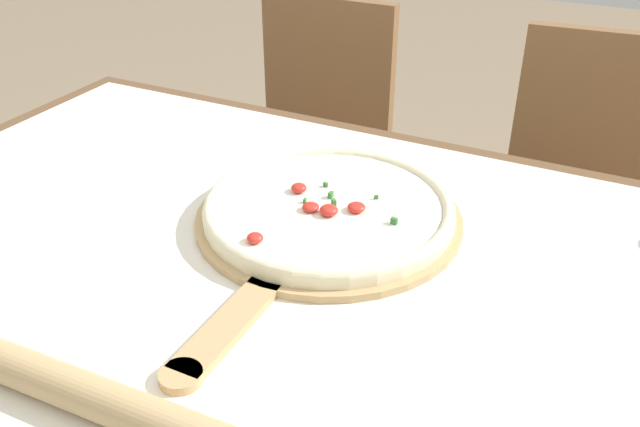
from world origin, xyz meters
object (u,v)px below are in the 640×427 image
(pizza, at_px, (329,207))
(pizza_peel, at_px, (323,224))
(chair_left, at_px, (313,141))
(chair_right, at_px, (582,198))
(rolling_pin, at_px, (92,396))

(pizza, bearing_deg, pizza_peel, -89.85)
(pizza, bearing_deg, chair_left, 118.55)
(pizza_peel, bearing_deg, chair_right, 66.59)
(pizza_peel, xyz_separation_m, rolling_pin, (-0.05, -0.43, 0.02))
(pizza_peel, height_order, chair_left, chair_left)
(pizza, bearing_deg, rolling_pin, -96.79)
(pizza, distance_m, rolling_pin, 0.46)
(rolling_pin, bearing_deg, pizza_peel, 82.91)
(pizza, height_order, rolling_pin, same)
(pizza_peel, relative_size, chair_right, 0.69)
(chair_left, distance_m, chair_right, 0.71)
(pizza_peel, bearing_deg, pizza, 90.15)
(rolling_pin, bearing_deg, chair_right, 72.32)
(pizza, height_order, chair_left, chair_left)
(pizza, relative_size, rolling_pin, 0.79)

